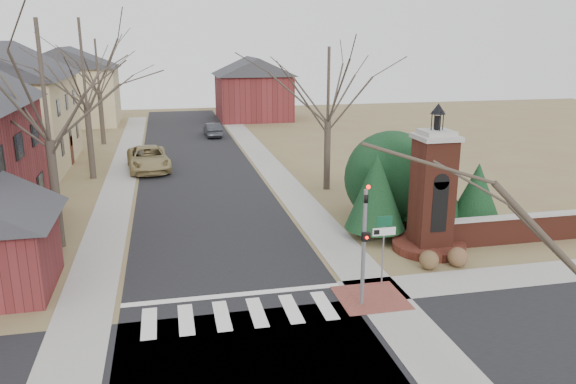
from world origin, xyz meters
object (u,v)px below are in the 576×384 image
object	(u,v)px
sign_post	(384,237)
pickup_truck	(148,159)
traffic_signal_pole	(364,236)
brick_gate_monument	(432,203)
distant_car	(213,130)

from	to	relation	value
sign_post	pickup_truck	bearing A→B (deg)	112.53
pickup_truck	traffic_signal_pole	bearing A→B (deg)	-76.91
brick_gate_monument	sign_post	bearing A→B (deg)	-138.58
sign_post	distant_car	bearing A→B (deg)	95.38
sign_post	brick_gate_monument	distance (m)	4.55
traffic_signal_pole	distant_car	world-z (taller)	traffic_signal_pole
traffic_signal_pole	sign_post	distance (m)	2.02
sign_post	brick_gate_monument	xyz separation A→B (m)	(3.41, 3.01, 0.22)
traffic_signal_pole	distant_car	size ratio (longest dim) A/B	1.13
traffic_signal_pole	brick_gate_monument	xyz separation A→B (m)	(4.70, 4.42, -0.42)
pickup_truck	brick_gate_monument	bearing A→B (deg)	-61.76
traffic_signal_pole	pickup_truck	world-z (taller)	traffic_signal_pole
brick_gate_monument	pickup_truck	size ratio (longest dim) A/B	1.08
traffic_signal_pole	brick_gate_monument	distance (m)	6.47
sign_post	distant_car	world-z (taller)	sign_post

